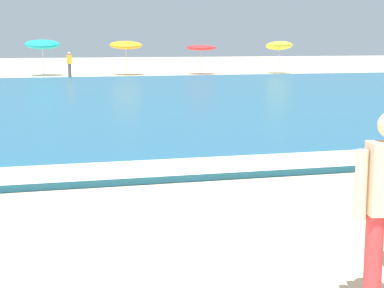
{
  "coord_description": "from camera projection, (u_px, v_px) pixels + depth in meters",
  "views": [
    {
      "loc": [
        -0.15,
        -3.69,
        2.29
      ],
      "look_at": [
        1.65,
        3.16,
        1.1
      ],
      "focal_mm": 57.82,
      "sensor_mm": 36.0,
      "label": 1
    }
  ],
  "objects": [
    {
      "name": "sea",
      "position": [
        34.0,
        101.0,
        22.85
      ],
      "size": [
        120.0,
        28.0,
        0.14
      ],
      "primitive_type": "cube",
      "color": "#1E6084",
      "rests_on": "ground"
    },
    {
      "name": "surf_foam",
      "position": [
        43.0,
        174.0,
        10.06
      ],
      "size": [
        120.0,
        1.36,
        0.01
      ],
      "primitive_type": "cube",
      "color": "white",
      "rests_on": "sea"
    },
    {
      "name": "beach_umbrella_2",
      "position": [
        42.0,
        44.0,
        39.87
      ],
      "size": [
        2.25,
        2.3,
        2.43
      ],
      "color": "beige",
      "rests_on": "ground"
    },
    {
      "name": "beach_umbrella_3",
      "position": [
        126.0,
        45.0,
        40.54
      ],
      "size": [
        2.16,
        2.19,
        2.33
      ],
      "color": "beige",
      "rests_on": "ground"
    },
    {
      "name": "beach_umbrella_4",
      "position": [
        201.0,
        48.0,
        41.6
      ],
      "size": [
        2.06,
        2.06,
        2.01
      ],
      "color": "beige",
      "rests_on": "ground"
    },
    {
      "name": "beach_umbrella_5",
      "position": [
        279.0,
        46.0,
        42.68
      ],
      "size": [
        1.86,
        1.91,
        2.31
      ],
      "color": "beige",
      "rests_on": "ground"
    },
    {
      "name": "beachgoer_near_row_left",
      "position": [
        69.0,
        64.0,
        38.54
      ],
      "size": [
        0.32,
        0.2,
        1.58
      ],
      "color": "#383842",
      "rests_on": "ground"
    }
  ]
}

